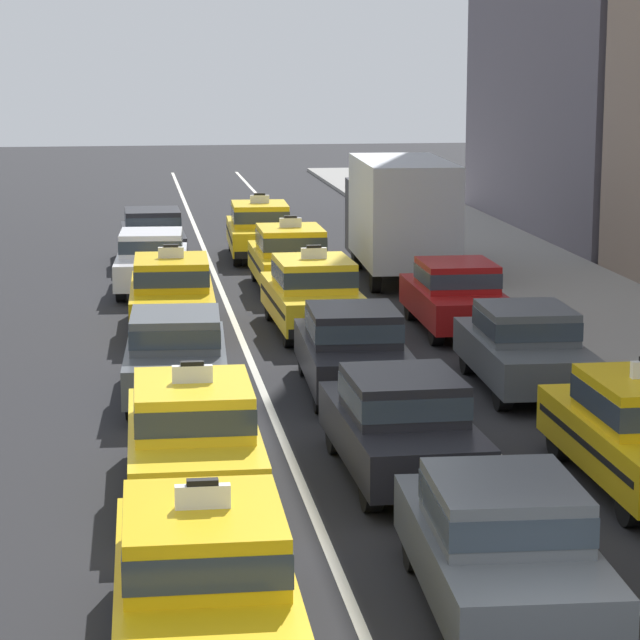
# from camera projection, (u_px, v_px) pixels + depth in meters

# --- Properties ---
(lane_stripe_left_center) EXTENTS (0.14, 80.00, 0.01)m
(lane_stripe_left_center) POSITION_uv_depth(u_px,v_px,m) (236.00, 325.00, 32.18)
(lane_stripe_left_center) COLOR silver
(lane_stripe_left_center) RESTS_ON ground
(lane_stripe_center_right) EXTENTS (0.14, 80.00, 0.01)m
(lane_stripe_center_right) POSITION_uv_depth(u_px,v_px,m) (375.00, 322.00, 32.61)
(lane_stripe_center_right) COLOR silver
(lane_stripe_center_right) RESTS_ON ground
(taxi_left_nearest) EXTENTS (1.87, 4.58, 1.96)m
(taxi_left_nearest) POSITION_uv_depth(u_px,v_px,m) (204.00, 578.00, 14.53)
(taxi_left_nearest) COLOR black
(taxi_left_nearest) RESTS_ON ground
(taxi_left_second) EXTENTS (1.86, 4.58, 1.96)m
(taxi_left_second) POSITION_uv_depth(u_px,v_px,m) (193.00, 435.00, 19.86)
(taxi_left_second) COLOR black
(taxi_left_second) RESTS_ON ground
(sedan_left_third) EXTENTS (1.97, 4.38, 1.58)m
(sedan_left_third) POSITION_uv_depth(u_px,v_px,m) (176.00, 353.00, 25.35)
(sedan_left_third) COLOR black
(sedan_left_third) RESTS_ON ground
(taxi_left_fourth) EXTENTS (1.93, 4.61, 1.96)m
(taxi_left_fourth) POSITION_uv_depth(u_px,v_px,m) (172.00, 292.00, 31.38)
(taxi_left_fourth) COLOR black
(taxi_left_fourth) RESTS_ON ground
(sedan_left_fifth) EXTENTS (2.00, 4.39, 1.58)m
(sedan_left_fifth) POSITION_uv_depth(u_px,v_px,m) (152.00, 259.00, 36.46)
(sedan_left_fifth) COLOR black
(sedan_left_fifth) RESTS_ON ground
(sedan_left_sixth) EXTENTS (1.82, 4.32, 1.58)m
(sedan_left_sixth) POSITION_uv_depth(u_px,v_px,m) (153.00, 234.00, 41.30)
(sedan_left_sixth) COLOR black
(sedan_left_sixth) RESTS_ON ground
(sedan_center_nearest) EXTENTS (1.94, 4.37, 1.58)m
(sedan_center_nearest) POSITION_uv_depth(u_px,v_px,m) (502.00, 542.00, 15.67)
(sedan_center_nearest) COLOR black
(sedan_center_nearest) RESTS_ON ground
(sedan_center_second) EXTENTS (1.85, 4.33, 1.58)m
(sedan_center_second) POSITION_uv_depth(u_px,v_px,m) (402.00, 422.00, 20.64)
(sedan_center_second) COLOR black
(sedan_center_second) RESTS_ON ground
(sedan_center_third) EXTENTS (1.90, 4.35, 1.58)m
(sedan_center_third) POSITION_uv_depth(u_px,v_px,m) (353.00, 347.00, 25.82)
(sedan_center_third) COLOR black
(sedan_center_third) RESTS_ON ground
(taxi_center_fourth) EXTENTS (1.91, 4.59, 1.96)m
(taxi_center_fourth) POSITION_uv_depth(u_px,v_px,m) (313.00, 293.00, 31.28)
(taxi_center_fourth) COLOR black
(taxi_center_fourth) RESTS_ON ground
(taxi_center_fifth) EXTENTS (1.83, 4.57, 1.96)m
(taxi_center_fifth) POSITION_uv_depth(u_px,v_px,m) (290.00, 257.00, 36.66)
(taxi_center_fifth) COLOR black
(taxi_center_fifth) RESTS_ON ground
(taxi_center_sixth) EXTENTS (1.96, 4.61, 1.96)m
(taxi_center_sixth) POSITION_uv_depth(u_px,v_px,m) (260.00, 229.00, 42.25)
(taxi_center_sixth) COLOR black
(taxi_center_sixth) RESTS_ON ground
(sedan_right_third) EXTENTS (1.89, 4.35, 1.58)m
(sedan_right_third) POSITION_uv_depth(u_px,v_px,m) (524.00, 345.00, 25.97)
(sedan_right_third) COLOR black
(sedan_right_third) RESTS_ON ground
(sedan_right_fourth) EXTENTS (1.83, 4.33, 1.58)m
(sedan_right_fourth) POSITION_uv_depth(u_px,v_px,m) (456.00, 294.00, 31.35)
(sedan_right_fourth) COLOR black
(sedan_right_fourth) RESTS_ON ground
(box_truck_right_fifth) EXTENTS (2.51, 7.04, 3.27)m
(box_truck_right_fifth) POSITION_uv_depth(u_px,v_px,m) (399.00, 213.00, 38.60)
(box_truck_right_fifth) COLOR black
(box_truck_right_fifth) RESTS_ON ground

